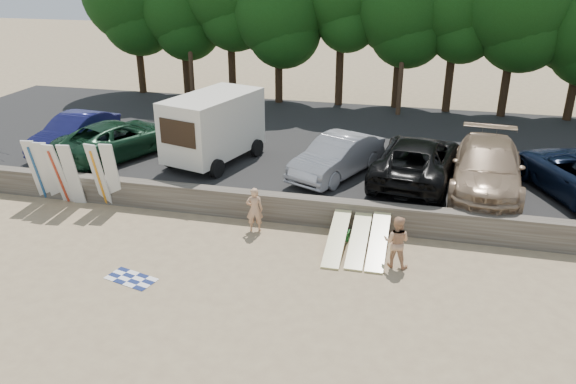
% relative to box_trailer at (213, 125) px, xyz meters
% --- Properties ---
extents(ground, '(120.00, 120.00, 0.00)m').
position_rel_box_trailer_xyz_m(ground, '(5.08, -6.48, -2.30)').
color(ground, tan).
rests_on(ground, ground).
extents(seawall, '(44.00, 0.50, 1.00)m').
position_rel_box_trailer_xyz_m(seawall, '(5.08, -3.48, -1.80)').
color(seawall, '#6B6356').
rests_on(seawall, ground).
extents(parking_lot, '(44.00, 14.50, 0.70)m').
position_rel_box_trailer_xyz_m(parking_lot, '(5.08, 4.02, -1.95)').
color(parking_lot, '#282828').
rests_on(parking_lot, ground).
extents(treeline, '(33.27, 6.62, 9.12)m').
position_rel_box_trailer_xyz_m(treeline, '(4.37, 10.88, 4.12)').
color(treeline, '#382616').
rests_on(treeline, parking_lot).
extents(utility_poles, '(25.80, 0.26, 9.00)m').
position_rel_box_trailer_xyz_m(utility_poles, '(7.08, 9.52, 3.13)').
color(utility_poles, '#473321').
rests_on(utility_poles, parking_lot).
extents(box_trailer, '(3.47, 4.91, 2.85)m').
position_rel_box_trailer_xyz_m(box_trailer, '(0.00, 0.00, 0.00)').
color(box_trailer, silver).
rests_on(box_trailer, parking_lot).
extents(car_0, '(2.07, 4.88, 1.56)m').
position_rel_box_trailer_xyz_m(car_0, '(-6.63, 0.10, -0.81)').
color(car_0, '#16184F').
rests_on(car_0, parking_lot).
extents(car_1, '(4.61, 6.16, 1.56)m').
position_rel_box_trailer_xyz_m(car_1, '(-4.26, -0.25, -0.82)').
color(car_1, black).
rests_on(car_1, parking_lot).
extents(car_2, '(3.45, 5.03, 1.57)m').
position_rel_box_trailer_xyz_m(car_2, '(5.26, -0.38, -0.81)').
color(car_2, '#9A9A9F').
rests_on(car_2, parking_lot).
extents(car_3, '(3.60, 6.37, 1.68)m').
position_rel_box_trailer_xyz_m(car_3, '(8.31, -0.14, -0.76)').
color(car_3, black).
rests_on(car_3, parking_lot).
extents(car_4, '(2.99, 6.29, 1.77)m').
position_rel_box_trailer_xyz_m(car_4, '(10.86, -0.53, -0.71)').
color(car_4, '#9A7E62').
rests_on(car_4, parking_lot).
extents(surfboard_upright_0, '(0.58, 0.74, 2.54)m').
position_rel_box_trailer_xyz_m(surfboard_upright_0, '(-5.66, -3.97, -1.03)').
color(surfboard_upright_0, silver).
rests_on(surfboard_upright_0, ground).
extents(surfboard_upright_1, '(0.60, 0.82, 2.52)m').
position_rel_box_trailer_xyz_m(surfboard_upright_1, '(-5.13, -3.99, -1.04)').
color(surfboard_upright_1, silver).
rests_on(surfboard_upright_1, ground).
extents(surfboard_upright_2, '(0.53, 0.80, 2.51)m').
position_rel_box_trailer_xyz_m(surfboard_upright_2, '(-4.65, -4.11, -1.04)').
color(surfboard_upright_2, silver).
rests_on(surfboard_upright_2, ground).
extents(surfboard_upright_3, '(0.58, 0.75, 2.54)m').
position_rel_box_trailer_xyz_m(surfboard_upright_3, '(-4.09, -4.11, -1.03)').
color(surfboard_upright_3, silver).
rests_on(surfboard_upright_3, ground).
extents(surfboard_upright_4, '(0.59, 0.67, 2.56)m').
position_rel_box_trailer_xyz_m(surfboard_upright_4, '(-3.08, -3.93, -1.02)').
color(surfboard_upright_4, silver).
rests_on(surfboard_upright_4, ground).
extents(surfboard_upright_5, '(0.55, 0.58, 2.57)m').
position_rel_box_trailer_xyz_m(surfboard_upright_5, '(-2.58, -3.83, -1.01)').
color(surfboard_upright_5, silver).
rests_on(surfboard_upright_5, ground).
extents(surfboard_low_0, '(0.56, 2.92, 0.82)m').
position_rel_box_trailer_xyz_m(surfboard_low_0, '(6.04, -5.01, -1.89)').
color(surfboard_low_0, beige).
rests_on(surfboard_low_0, ground).
extents(surfboard_low_1, '(0.56, 2.93, 0.80)m').
position_rel_box_trailer_xyz_m(surfboard_low_1, '(6.74, -4.92, -1.90)').
color(surfboard_low_1, beige).
rests_on(surfboard_low_1, ground).
extents(surfboard_low_2, '(0.56, 2.91, 0.88)m').
position_rel_box_trailer_xyz_m(surfboard_low_2, '(7.36, -4.94, -1.86)').
color(surfboard_low_2, beige).
rests_on(surfboard_low_2, ground).
extents(beachgoer_a, '(0.66, 0.51, 1.59)m').
position_rel_box_trailer_xyz_m(beachgoer_a, '(3.10, -4.48, -1.50)').
color(beachgoer_a, tan).
rests_on(beachgoer_a, ground).
extents(beachgoer_b, '(0.89, 0.74, 1.66)m').
position_rel_box_trailer_xyz_m(beachgoer_b, '(7.94, -5.76, -1.47)').
color(beachgoer_b, tan).
rests_on(beachgoer_b, ground).
extents(cooler, '(0.39, 0.32, 0.32)m').
position_rel_box_trailer_xyz_m(cooler, '(6.16, -4.40, -2.14)').
color(cooler, green).
rests_on(cooler, ground).
extents(gear_bag, '(0.36, 0.33, 0.22)m').
position_rel_box_trailer_xyz_m(gear_bag, '(7.36, -4.13, -2.19)').
color(gear_bag, '#C85F17').
rests_on(gear_bag, ground).
extents(beach_towel, '(1.83, 1.83, 0.00)m').
position_rel_box_trailer_xyz_m(beach_towel, '(0.45, -8.35, -2.29)').
color(beach_towel, white).
rests_on(beach_towel, ground).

